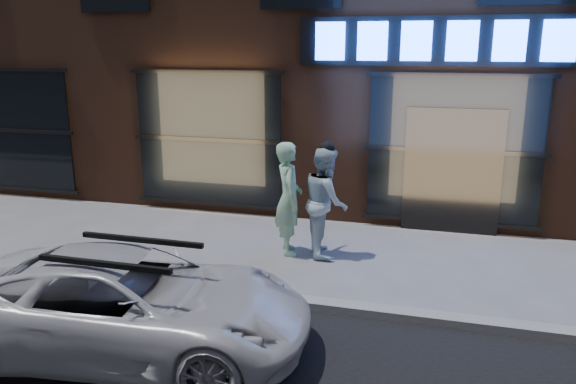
% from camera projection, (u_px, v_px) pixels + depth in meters
% --- Properties ---
extents(ground, '(90.00, 90.00, 0.00)m').
position_uv_depth(ground, '(448.00, 324.00, 7.31)').
color(ground, slate).
rests_on(ground, ground).
extents(curb, '(60.00, 0.25, 0.12)m').
position_uv_depth(curb, '(448.00, 320.00, 7.29)').
color(curb, gray).
rests_on(curb, ground).
extents(man_bowtie, '(0.71, 0.84, 1.96)m').
position_uv_depth(man_bowtie, '(289.00, 198.00, 9.61)').
color(man_bowtie, '#B6EFC0').
rests_on(man_bowtie, ground).
extents(man_cap, '(0.96, 1.09, 1.89)m').
position_uv_depth(man_cap, '(326.00, 201.00, 9.58)').
color(man_cap, white).
rests_on(man_cap, ground).
extents(white_suv, '(4.52, 2.51, 1.20)m').
position_uv_depth(white_suv, '(128.00, 303.00, 6.55)').
color(white_suv, silver).
rests_on(white_suv, ground).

